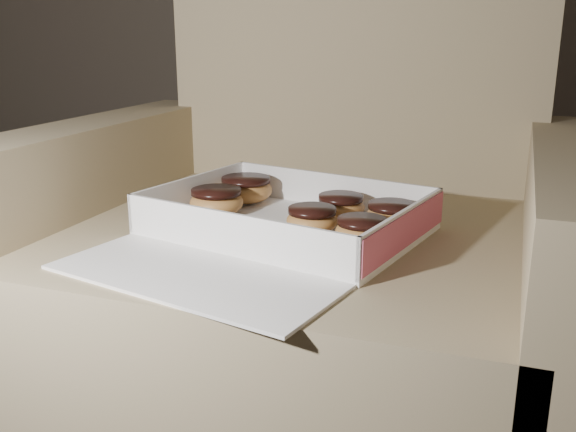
# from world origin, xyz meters

# --- Properties ---
(armchair) EXTENTS (1.00, 0.85, 1.05)m
(armchair) POSITION_xyz_m (0.32, 0.90, 0.33)
(armchair) COLOR #8F7E5B
(armchair) RESTS_ON floor
(bakery_box) EXTENTS (0.51, 0.57, 0.07)m
(bakery_box) POSITION_xyz_m (0.31, 0.74, 0.48)
(bakery_box) COLOR white
(bakery_box) RESTS_ON armchair
(donut_a) EXTENTS (0.10, 0.10, 0.05)m
(donut_a) POSITION_xyz_m (0.17, 0.81, 0.50)
(donut_a) COLOR #BB8141
(donut_a) RESTS_ON bakery_box
(donut_b) EXTENTS (0.08, 0.08, 0.04)m
(donut_b) POSITION_xyz_m (0.45, 0.74, 0.50)
(donut_b) COLOR #BB8141
(donut_b) RESTS_ON bakery_box
(donut_c) EXTENTS (0.08, 0.08, 0.04)m
(donut_c) POSITION_xyz_m (0.39, 0.87, 0.50)
(donut_c) COLOR #BB8141
(donut_c) RESTS_ON bakery_box
(donut_d) EXTENTS (0.09, 0.09, 0.04)m
(donut_d) POSITION_xyz_m (0.48, 0.84, 0.50)
(donut_d) COLOR #BB8141
(donut_d) RESTS_ON bakery_box
(donut_e) EXTENTS (0.10, 0.10, 0.05)m
(donut_e) POSITION_xyz_m (0.19, 0.91, 0.50)
(donut_e) COLOR #BB8141
(donut_e) RESTS_ON bakery_box
(donut_f) EXTENTS (0.08, 0.08, 0.04)m
(donut_f) POSITION_xyz_m (0.36, 0.77, 0.50)
(donut_f) COLOR #BB8141
(donut_f) RESTS_ON bakery_box
(crumb_a) EXTENTS (0.01, 0.01, 0.00)m
(crumb_a) POSITION_xyz_m (0.42, 0.66, 0.48)
(crumb_a) COLOR black
(crumb_a) RESTS_ON bakery_box
(crumb_b) EXTENTS (0.01, 0.01, 0.00)m
(crumb_b) POSITION_xyz_m (0.20, 0.71, 0.48)
(crumb_b) COLOR black
(crumb_b) RESTS_ON bakery_box
(crumb_c) EXTENTS (0.01, 0.01, 0.00)m
(crumb_c) POSITION_xyz_m (0.35, 0.76, 0.48)
(crumb_c) COLOR black
(crumb_c) RESTS_ON bakery_box
(crumb_d) EXTENTS (0.01, 0.01, 0.00)m
(crumb_d) POSITION_xyz_m (0.21, 0.74, 0.48)
(crumb_d) COLOR black
(crumb_d) RESTS_ON bakery_box
(crumb_e) EXTENTS (0.01, 0.01, 0.00)m
(crumb_e) POSITION_xyz_m (0.13, 0.69, 0.48)
(crumb_e) COLOR black
(crumb_e) RESTS_ON bakery_box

